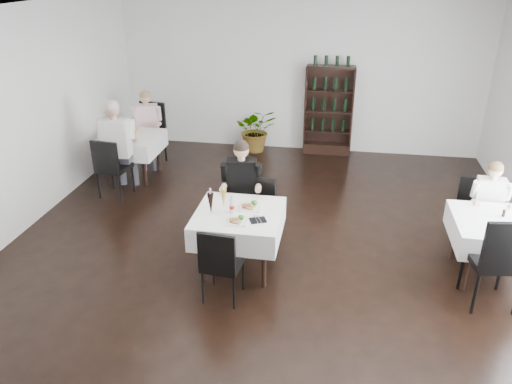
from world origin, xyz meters
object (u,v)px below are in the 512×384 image
Objects in this scene: wine_shelf at (329,111)px; main_table at (239,223)px; potted_tree at (256,130)px; diner_main at (241,185)px.

main_table is (-0.90, -4.31, -0.23)m from wine_shelf.
potted_tree is 3.55m from diner_main.
wine_shelf is 4.41m from main_table.
main_table is 0.73× the size of diner_main.
wine_shelf is at bearing 74.54° from diner_main.
diner_main is at bearing -105.46° from wine_shelf.
diner_main reaches higher than potted_tree.
diner_main is at bearing -83.48° from potted_tree.
main_table is at bearing -83.18° from potted_tree.
diner_main is at bearing 98.31° from main_table.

